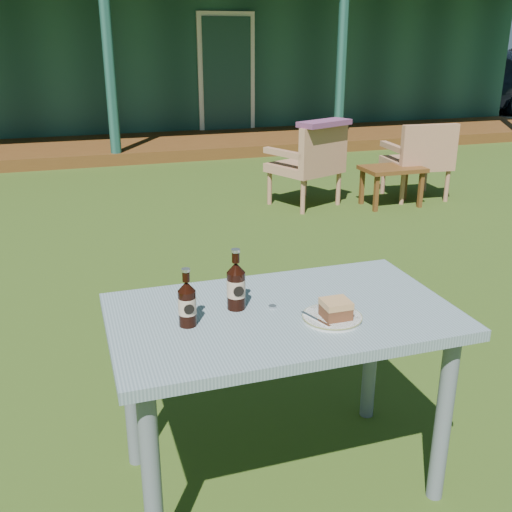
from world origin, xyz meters
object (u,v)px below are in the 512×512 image
object	(u,v)px
cola_bottle_near	(236,285)
armchair_left	(311,161)
side_table	(392,173)
plate	(332,317)
cake_slice	(336,309)
cola_bottle_far	(187,303)
cafe_table	(282,337)
armchair_right	(420,157)

from	to	relation	value
cola_bottle_near	armchair_left	bearing A→B (deg)	63.39
cola_bottle_near	side_table	world-z (taller)	cola_bottle_near
plate	cola_bottle_near	distance (m)	0.35
cola_bottle_near	cake_slice	bearing A→B (deg)	-34.53
cake_slice	cola_bottle_far	size ratio (longest dim) A/B	0.46
plate	cola_bottle_far	xyz separation A→B (m)	(-0.47, 0.11, 0.07)
cake_slice	side_table	distance (m)	4.26
cafe_table	cake_slice	world-z (taller)	cake_slice
cola_bottle_near	cola_bottle_far	xyz separation A→B (m)	(-0.19, -0.08, -0.01)
cola_bottle_far	side_table	world-z (taller)	cola_bottle_far
cafe_table	armchair_left	world-z (taller)	armchair_left
armchair_left	plate	bearing A→B (deg)	-111.86
cola_bottle_far	armchair_left	distance (m)	4.20
plate	cake_slice	size ratio (longest dim) A/B	2.22
plate	cake_slice	bearing A→B (deg)	-67.26
cafe_table	cola_bottle_far	bearing A→B (deg)	-178.79
cafe_table	cola_bottle_near	xyz separation A→B (m)	(-0.15, 0.07, 0.19)
cafe_table	cola_bottle_near	world-z (taller)	cola_bottle_near
cake_slice	cola_bottle_near	xyz separation A→B (m)	(-0.29, 0.20, 0.04)
cola_bottle_near	cola_bottle_far	bearing A→B (deg)	-157.81
plate	armchair_left	world-z (taller)	armchair_left
plate	side_table	size ratio (longest dim) A/B	0.34
cake_slice	cola_bottle_far	distance (m)	0.50
cola_bottle_far	armchair_left	size ratio (longest dim) A/B	0.24
cake_slice	armchair_right	bearing A→B (deg)	53.86
cola_bottle_near	side_table	bearing A→B (deg)	52.35
cola_bottle_far	cafe_table	bearing A→B (deg)	1.21
plate	cola_bottle_near	size ratio (longest dim) A/B	0.92
armchair_right	cola_bottle_far	bearing A→B (deg)	-131.64
cafe_table	cake_slice	xyz separation A→B (m)	(0.14, -0.13, 0.15)
cola_bottle_near	plate	bearing A→B (deg)	-33.16
cafe_table	side_table	xyz separation A→B (m)	(2.45, 3.43, -0.28)
cafe_table	armchair_right	world-z (taller)	armchair_right
cafe_table	armchair_left	xyz separation A→B (m)	(1.66, 3.67, -0.16)
cola_bottle_far	armchair_right	xyz separation A→B (m)	(3.18, 3.58, -0.35)
cafe_table	armchair_right	distance (m)	4.57
plate	armchair_left	bearing A→B (deg)	68.14
cake_slice	side_table	bearing A→B (deg)	57.11
cake_slice	cola_bottle_near	world-z (taller)	cola_bottle_near
cafe_table	cake_slice	size ratio (longest dim) A/B	13.04
cafe_table	cola_bottle_near	size ratio (longest dim) A/B	5.42
cake_slice	cola_bottle_near	size ratio (longest dim) A/B	0.42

